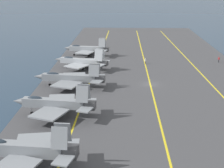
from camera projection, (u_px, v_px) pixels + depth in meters
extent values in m
plane|color=#23384C|center=(150.00, 86.00, 83.41)|extent=(2000.00, 2000.00, 0.00)
cube|color=#424244|center=(150.00, 85.00, 83.35)|extent=(197.49, 54.08, 0.40)
cube|color=yellow|center=(212.00, 85.00, 82.84)|extent=(177.64, 6.81, 0.01)
cube|color=yellow|center=(150.00, 84.00, 83.29)|extent=(177.74, 0.36, 0.01)
cube|color=yellow|center=(89.00, 84.00, 83.74)|extent=(177.73, 2.90, 0.01)
cube|color=gray|center=(22.00, 149.00, 46.27)|extent=(2.73, 11.50, 1.78)
cube|color=#38383A|center=(71.00, 152.00, 45.52)|extent=(2.20, 2.01, 1.52)
cube|color=gray|center=(15.00, 166.00, 43.10)|extent=(6.48, 6.33, 0.28)
cube|color=gray|center=(33.00, 141.00, 49.69)|extent=(5.88, 5.69, 0.28)
cube|color=gray|center=(59.00, 138.00, 44.06)|extent=(1.09, 2.22, 2.94)
cube|color=gray|center=(63.00, 132.00, 45.84)|extent=(1.09, 2.22, 2.94)
cube|color=gray|center=(63.00, 160.00, 43.40)|extent=(3.26, 2.80, 0.20)
cube|color=gray|center=(72.00, 144.00, 47.74)|extent=(2.98, 2.40, 0.20)
cylinder|color=#B2B2B7|center=(28.00, 166.00, 45.48)|extent=(0.16, 0.16, 1.76)
cylinder|color=#B2B2B7|center=(34.00, 157.00, 47.85)|extent=(0.16, 0.16, 1.76)
cylinder|color=black|center=(34.00, 160.00, 48.02)|extent=(0.27, 0.62, 0.60)
cube|color=gray|center=(53.00, 103.00, 63.51)|extent=(3.08, 11.86, 1.63)
cone|color=#5B5E60|center=(19.00, 101.00, 64.53)|extent=(1.81, 2.40, 1.55)
cube|color=#38383A|center=(90.00, 105.00, 62.48)|extent=(2.10, 2.12, 1.39)
ellipsoid|color=#232D38|center=(35.00, 98.00, 63.82)|extent=(1.25, 2.95, 0.90)
cube|color=gray|center=(49.00, 113.00, 60.16)|extent=(7.14, 6.79, 0.28)
cube|color=gray|center=(61.00, 99.00, 67.07)|extent=(6.26, 5.72, 0.28)
cube|color=gray|center=(82.00, 94.00, 61.16)|extent=(1.21, 2.32, 3.03)
cube|color=gray|center=(84.00, 91.00, 62.78)|extent=(1.21, 2.32, 3.03)
cube|color=gray|center=(85.00, 110.00, 60.46)|extent=(3.33, 2.95, 0.20)
cube|color=gray|center=(90.00, 101.00, 64.64)|extent=(2.91, 2.36, 0.20)
cylinder|color=#B2B2B7|center=(32.00, 110.00, 64.66)|extent=(0.16, 0.16, 1.72)
cylinder|color=black|center=(32.00, 113.00, 64.83)|extent=(0.29, 0.62, 0.60)
cylinder|color=#B2B2B7|center=(58.00, 114.00, 62.76)|extent=(0.16, 0.16, 1.72)
cylinder|color=black|center=(58.00, 117.00, 62.92)|extent=(0.29, 0.62, 0.60)
cylinder|color=#B2B2B7|center=(62.00, 110.00, 64.91)|extent=(0.16, 0.16, 1.72)
cylinder|color=black|center=(62.00, 113.00, 65.08)|extent=(0.29, 0.62, 0.60)
cube|color=gray|center=(69.00, 78.00, 80.86)|extent=(2.96, 12.85, 1.61)
cone|color=#5B5E60|center=(39.00, 77.00, 81.84)|extent=(1.78, 2.56, 1.53)
cube|color=#38383A|center=(100.00, 79.00, 79.86)|extent=(2.06, 2.25, 1.37)
ellipsoid|color=#232D38|center=(53.00, 74.00, 81.15)|extent=(1.21, 3.18, 0.88)
cube|color=gray|center=(67.00, 84.00, 77.61)|extent=(7.04, 7.06, 0.28)
cube|color=gray|center=(74.00, 76.00, 84.32)|extent=(6.18, 6.21, 0.28)
cube|color=gray|center=(94.00, 71.00, 78.60)|extent=(1.11, 2.49, 2.73)
cube|color=gray|center=(95.00, 69.00, 80.20)|extent=(1.11, 2.49, 2.73)
cube|color=gray|center=(97.00, 82.00, 77.85)|extent=(3.36, 3.10, 0.20)
cube|color=gray|center=(100.00, 76.00, 82.02)|extent=(2.96, 2.60, 0.20)
cylinder|color=#B2B2B7|center=(50.00, 83.00, 81.94)|extent=(0.16, 0.16, 1.42)
cylinder|color=black|center=(50.00, 85.00, 82.06)|extent=(0.28, 0.62, 0.60)
cylinder|color=#B2B2B7|center=(73.00, 85.00, 80.08)|extent=(0.16, 0.16, 1.42)
cylinder|color=black|center=(73.00, 87.00, 80.20)|extent=(0.28, 0.62, 0.60)
cylinder|color=#B2B2B7|center=(75.00, 83.00, 82.21)|extent=(0.16, 0.16, 1.42)
cylinder|color=black|center=(76.00, 84.00, 82.33)|extent=(0.28, 0.62, 0.60)
cube|color=#9EA3A8|center=(80.00, 61.00, 96.75)|extent=(5.03, 11.94, 1.50)
cone|color=#5B5E60|center=(58.00, 59.00, 98.95)|extent=(2.04, 2.60, 1.43)
cube|color=#38383A|center=(104.00, 63.00, 94.50)|extent=(2.23, 2.38, 1.28)
ellipsoid|color=#232D38|center=(69.00, 58.00, 97.69)|extent=(1.66, 3.04, 0.83)
cube|color=#9EA3A8|center=(77.00, 66.00, 93.82)|extent=(7.01, 7.07, 0.28)
cube|color=#9EA3A8|center=(86.00, 61.00, 99.72)|extent=(5.34, 5.50, 0.28)
cube|color=#9EA3A8|center=(99.00, 55.00, 93.50)|extent=(1.61, 2.46, 3.17)
cube|color=#9EA3A8|center=(101.00, 54.00, 94.92)|extent=(1.61, 2.46, 3.17)
cube|color=#9EA3A8|center=(100.00, 65.00, 92.72)|extent=(3.53, 3.31, 0.20)
cube|color=#9EA3A8|center=(105.00, 61.00, 96.60)|extent=(3.07, 2.62, 0.20)
cylinder|color=#B2B2B7|center=(66.00, 65.00, 98.60)|extent=(0.16, 0.16, 1.48)
cylinder|color=black|center=(66.00, 67.00, 98.73)|extent=(0.39, 0.64, 0.60)
cylinder|color=#B2B2B7|center=(83.00, 68.00, 95.86)|extent=(0.16, 0.16, 1.48)
cylinder|color=black|center=(83.00, 69.00, 95.99)|extent=(0.39, 0.64, 0.60)
cylinder|color=#B2B2B7|center=(86.00, 66.00, 97.76)|extent=(0.16, 0.16, 1.48)
cylinder|color=black|center=(86.00, 67.00, 97.89)|extent=(0.39, 0.64, 0.60)
cube|color=#93999E|center=(86.00, 49.00, 112.93)|extent=(2.85, 11.24, 1.56)
cone|color=#5B5E60|center=(67.00, 48.00, 113.85)|extent=(1.71, 2.27, 1.48)
cube|color=#38383A|center=(106.00, 49.00, 111.99)|extent=(1.99, 2.00, 1.32)
ellipsoid|color=#232D38|center=(76.00, 46.00, 113.19)|extent=(1.17, 2.79, 0.86)
cube|color=#93999E|center=(85.00, 52.00, 109.86)|extent=(6.52, 6.33, 0.28)
cube|color=#93999E|center=(89.00, 48.00, 116.20)|extent=(5.72, 5.43, 0.28)
cube|color=#93999E|center=(102.00, 43.00, 110.74)|extent=(1.12, 2.20, 2.80)
cube|color=#93999E|center=(103.00, 42.00, 112.29)|extent=(1.12, 2.20, 2.80)
cube|color=#93999E|center=(103.00, 51.00, 110.00)|extent=(3.29, 2.82, 0.20)
cube|color=#93999E|center=(106.00, 48.00, 114.11)|extent=(2.92, 2.26, 0.20)
cylinder|color=#B2B2B7|center=(74.00, 53.00, 114.00)|extent=(0.16, 0.16, 1.68)
cylinder|color=black|center=(74.00, 55.00, 114.16)|extent=(0.29, 0.62, 0.60)
cylinder|color=#B2B2B7|center=(89.00, 54.00, 112.22)|extent=(0.16, 0.16, 1.68)
cylinder|color=black|center=(89.00, 56.00, 112.38)|extent=(0.29, 0.62, 0.60)
cylinder|color=#B2B2B7|center=(90.00, 53.00, 114.28)|extent=(0.16, 0.16, 1.68)
cylinder|color=black|center=(90.00, 54.00, 114.44)|extent=(0.29, 0.62, 0.60)
cylinder|color=#232328|center=(219.00, 61.00, 104.86)|extent=(0.24, 0.24, 0.92)
cube|color=red|center=(219.00, 59.00, 104.64)|extent=(0.45, 0.40, 0.58)
sphere|color=#9E7051|center=(219.00, 57.00, 104.51)|extent=(0.22, 0.22, 0.22)
sphere|color=red|center=(219.00, 57.00, 104.49)|extent=(0.24, 0.24, 0.24)
cylinder|color=#4C473D|center=(145.00, 63.00, 103.14)|extent=(0.24, 0.24, 0.81)
cube|color=white|center=(145.00, 60.00, 102.93)|extent=(0.44, 0.46, 0.61)
sphere|color=tan|center=(145.00, 59.00, 102.80)|extent=(0.22, 0.22, 0.22)
sphere|color=white|center=(145.00, 59.00, 102.79)|extent=(0.24, 0.24, 0.24)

